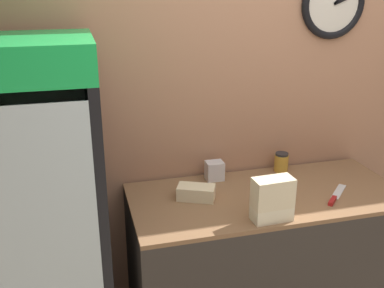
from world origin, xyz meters
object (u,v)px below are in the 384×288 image
at_px(beverage_cooler, 28,196).
at_px(sandwich_stack_bottom, 271,213).
at_px(napkin_dispenser, 215,171).
at_px(condiment_jar, 281,162).
at_px(chefs_knife, 335,197).
at_px(sandwich_stack_middle, 272,199).
at_px(sandwich_stack_top, 273,186).
at_px(sandwich_flat_left, 196,192).

bearing_deg(beverage_cooler, sandwich_stack_bottom, -15.56).
height_order(sandwich_stack_bottom, napkin_dispenser, napkin_dispenser).
relative_size(sandwich_stack_bottom, condiment_jar, 1.69).
xyz_separation_m(chefs_knife, napkin_dispenser, (-0.60, 0.43, 0.05)).
relative_size(beverage_cooler, sandwich_stack_middle, 8.55).
relative_size(condiment_jar, napkin_dispenser, 1.06).
xyz_separation_m(beverage_cooler, napkin_dispenser, (1.10, 0.22, -0.07)).
xyz_separation_m(sandwich_stack_bottom, napkin_dispenser, (-0.14, 0.56, 0.02)).
height_order(condiment_jar, napkin_dispenser, condiment_jar).
bearing_deg(sandwich_stack_top, chefs_knife, 15.84).
bearing_deg(sandwich_stack_middle, napkin_dispenser, 103.85).
relative_size(chefs_knife, napkin_dispenser, 2.08).
height_order(beverage_cooler, sandwich_stack_bottom, beverage_cooler).
xyz_separation_m(sandwich_flat_left, condiment_jar, (0.65, 0.24, 0.02)).
distance_m(sandwich_stack_bottom, sandwich_flat_left, 0.46).
distance_m(beverage_cooler, napkin_dispenser, 1.12).
distance_m(beverage_cooler, sandwich_stack_bottom, 1.29).
bearing_deg(sandwich_flat_left, napkin_dispenser, 51.38).
bearing_deg(sandwich_stack_bottom, sandwich_stack_middle, 0.00).
xyz_separation_m(sandwich_stack_top, sandwich_flat_left, (-0.32, 0.33, -0.16)).
distance_m(sandwich_flat_left, condiment_jar, 0.70).
relative_size(chefs_knife, condiment_jar, 1.96).
xyz_separation_m(sandwich_stack_bottom, condiment_jar, (0.33, 0.58, 0.02)).
bearing_deg(beverage_cooler, chefs_knife, -7.16).
xyz_separation_m(sandwich_flat_left, napkin_dispenser, (0.18, 0.23, 0.02)).
distance_m(condiment_jar, napkin_dispenser, 0.47).
height_order(sandwich_flat_left, napkin_dispenser, napkin_dispenser).
height_order(sandwich_stack_top, napkin_dispenser, sandwich_stack_top).
bearing_deg(sandwich_stack_bottom, napkin_dispenser, 103.85).
height_order(sandwich_stack_bottom, sandwich_flat_left, same).
bearing_deg(beverage_cooler, sandwich_stack_middle, -15.56).
bearing_deg(sandwich_stack_middle, sandwich_stack_bottom, 0.00).
distance_m(sandwich_stack_top, sandwich_flat_left, 0.49).
relative_size(sandwich_stack_top, napkin_dispenser, 1.80).
relative_size(sandwich_stack_middle, chefs_knife, 0.86).
xyz_separation_m(beverage_cooler, sandwich_stack_middle, (1.24, -0.34, -0.01)).
xyz_separation_m(sandwich_stack_middle, sandwich_stack_top, (0.00, 0.00, 0.08)).
height_order(beverage_cooler, sandwich_stack_middle, beverage_cooler).
distance_m(chefs_knife, napkin_dispenser, 0.74).
distance_m(beverage_cooler, sandwich_stack_middle, 1.29).
bearing_deg(sandwich_stack_bottom, condiment_jar, 60.29).
height_order(sandwich_stack_middle, sandwich_flat_left, sandwich_stack_middle).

